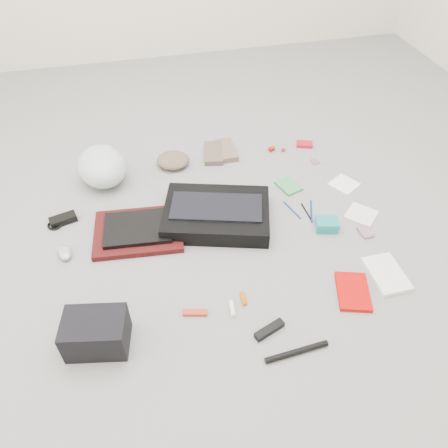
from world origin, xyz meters
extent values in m
plane|color=slate|center=(0.00, 0.00, 0.00)|extent=(4.00, 4.00, 0.00)
cube|color=black|center=(-0.02, 0.08, 0.04)|extent=(0.56, 0.47, 0.08)
cube|color=black|center=(-0.02, 0.08, 0.09)|extent=(0.45, 0.30, 0.01)
cube|color=#3D0C0C|center=(-0.38, 0.08, 0.01)|extent=(0.43, 0.34, 0.03)
cube|color=black|center=(-0.38, 0.08, 0.04)|extent=(0.32, 0.25, 0.02)
ellipsoid|color=silver|center=(-0.51, 0.52, 0.09)|extent=(0.30, 0.35, 0.18)
ellipsoid|color=brown|center=(-0.14, 0.57, 0.03)|extent=(0.23, 0.22, 0.06)
cube|color=brown|center=(0.09, 0.60, 0.02)|extent=(0.14, 0.22, 0.03)
cube|color=#72614D|center=(0.16, 0.61, 0.02)|extent=(0.10, 0.20, 0.03)
cube|color=black|center=(-0.72, 0.24, 0.02)|extent=(0.13, 0.09, 0.03)
torus|color=black|center=(-0.76, 0.23, 0.01)|extent=(0.08, 0.08, 0.01)
ellipsoid|color=#9C9C9F|center=(-0.71, 0.02, 0.02)|extent=(0.08, 0.10, 0.04)
cube|color=black|center=(-0.58, -0.45, 0.07)|extent=(0.25, 0.19, 0.14)
cube|color=#B02B17|center=(-0.21, -0.41, 0.01)|extent=(0.10, 0.05, 0.01)
cylinder|color=silver|center=(-0.07, -0.43, 0.01)|extent=(0.03, 0.07, 0.02)
cylinder|color=#CA5100|center=(-0.02, -0.39, 0.01)|extent=(0.02, 0.06, 0.02)
cube|color=black|center=(0.04, -0.55, 0.01)|extent=(0.13, 0.07, 0.02)
cylinder|color=black|center=(0.11, -0.66, 0.01)|extent=(0.24, 0.04, 0.02)
cube|color=red|center=(0.42, -0.46, 0.01)|extent=(0.18, 0.22, 0.02)
cube|color=white|center=(0.60, -0.41, 0.01)|extent=(0.14, 0.20, 0.02)
cube|color=#388B4F|center=(0.40, 0.24, 0.01)|extent=(0.13, 0.15, 0.01)
cylinder|color=navy|center=(0.36, 0.06, 0.00)|extent=(0.04, 0.14, 0.01)
cylinder|color=black|center=(0.42, 0.03, 0.00)|extent=(0.01, 0.12, 0.01)
cylinder|color=navy|center=(0.44, 0.03, 0.00)|extent=(0.06, 0.15, 0.01)
cube|color=teal|center=(0.47, -0.09, 0.03)|extent=(0.12, 0.10, 0.05)
cube|color=gray|center=(0.63, -0.16, 0.01)|extent=(0.06, 0.08, 0.01)
cube|color=white|center=(0.69, 0.19, 0.00)|extent=(0.17, 0.17, 0.01)
cube|color=silver|center=(0.67, -0.05, 0.00)|extent=(0.18, 0.18, 0.01)
sphere|color=#C60D03|center=(0.41, 0.57, 0.01)|extent=(0.04, 0.04, 0.03)
sphere|color=red|center=(0.43, 0.58, 0.01)|extent=(0.03, 0.03, 0.03)
sphere|color=maroon|center=(0.48, 0.55, 0.01)|extent=(0.03, 0.03, 0.02)
cube|color=red|center=(0.62, 0.57, 0.01)|extent=(0.10, 0.08, 0.02)
cube|color=slate|center=(0.62, 0.41, 0.00)|extent=(0.05, 0.06, 0.00)
camera|label=1|loc=(-0.34, -1.38, 1.42)|focal=35.00mm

